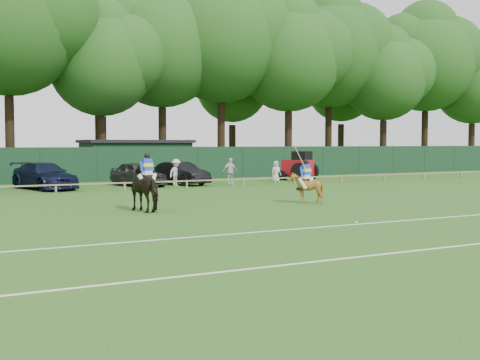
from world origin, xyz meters
TOP-DOWN VIEW (x-y plane):
  - ground at (0.00, 0.00)m, footprint 160.00×160.00m
  - horse_dark at (-1.89, 6.57)m, footprint 1.41×2.39m
  - horse_chestnut at (5.82, 6.29)m, footprint 1.30×1.43m
  - sedan_navy at (-2.93, 21.29)m, footprint 3.51×5.97m
  - hatch_grey at (2.97, 21.16)m, footprint 2.84×4.97m
  - estate_black at (5.95, 21.12)m, footprint 2.71×4.90m
  - spectator_left at (5.25, 20.24)m, footprint 1.29×1.03m
  - spectator_mid at (8.85, 19.52)m, footprint 1.07×0.48m
  - spectator_right at (12.96, 20.28)m, footprint 0.75×0.50m
  - rider_dark at (-1.89, 6.56)m, footprint 0.93×0.45m
  - rider_chestnut at (5.82, 6.27)m, footprint 0.94×0.55m
  - polo_ball at (3.06, -0.77)m, footprint 0.09×0.09m
  - pitch_lines at (0.00, -3.50)m, footprint 60.00×5.10m
  - pitch_rail at (0.00, 18.00)m, footprint 62.10×0.10m
  - perimeter_fence at (0.00, 27.00)m, footprint 92.08×0.08m
  - utility_shed at (6.00, 30.00)m, footprint 8.40×4.40m
  - tree_row at (2.00, 35.00)m, footprint 96.00×12.00m
  - tractor at (15.69, 21.37)m, footprint 2.63×3.06m

SIDE VIEW (x-z plane):
  - ground at x=0.00m, z-range 0.00..0.00m
  - tree_row at x=2.00m, z-range -10.50..10.50m
  - pitch_lines at x=0.00m, z-range 0.00..0.01m
  - polo_ball at x=3.06m, z-range 0.00..0.09m
  - pitch_rail at x=0.00m, z-range 0.20..0.70m
  - horse_chestnut at x=5.82m, z-range 0.00..1.43m
  - spectator_right at x=12.96m, z-range 0.00..1.52m
  - estate_black at x=5.95m, z-range 0.00..1.53m
  - hatch_grey at x=2.97m, z-range 0.00..1.59m
  - sedan_navy at x=-2.93m, z-range 0.00..1.62m
  - spectator_left at x=5.25m, z-range 0.00..1.75m
  - spectator_mid at x=8.85m, z-range 0.00..1.80m
  - horse_dark at x=-1.89m, z-range 0.00..1.89m
  - tractor at x=15.69m, z-range -0.06..2.12m
  - perimeter_fence at x=0.00m, z-range 0.00..2.50m
  - rider_chestnut at x=5.82m, z-range 0.37..2.42m
  - utility_shed at x=6.00m, z-range 0.02..3.06m
  - rider_dark at x=-1.89m, z-range 1.05..2.46m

